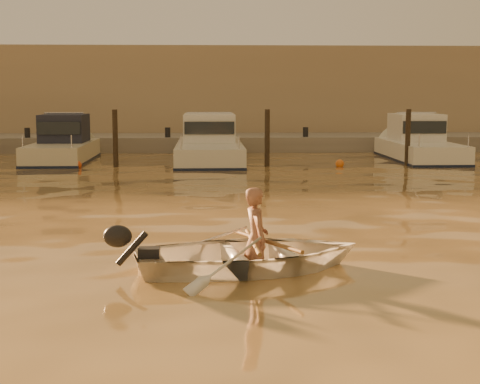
{
  "coord_description": "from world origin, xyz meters",
  "views": [
    {
      "loc": [
        -2.36,
        -11.91,
        2.61
      ],
      "look_at": [
        -1.72,
        1.67,
        0.75
      ],
      "focal_mm": 55.0,
      "sensor_mm": 36.0,
      "label": 1
    }
  ],
  "objects_px": {
    "dinghy": "(250,254)",
    "moored_boat_4": "(420,144)",
    "waterfront_building": "(250,96)",
    "moored_boat_1": "(62,145)",
    "moored_boat_2": "(209,144)",
    "person": "(256,239)"
  },
  "relations": [
    {
      "from": "moored_boat_4",
      "to": "moored_boat_1",
      "type": "bearing_deg",
      "value": 180.0
    },
    {
      "from": "moored_boat_4",
      "to": "waterfront_building",
      "type": "bearing_deg",
      "value": 118.17
    },
    {
      "from": "moored_boat_1",
      "to": "moored_boat_4",
      "type": "bearing_deg",
      "value": 0.0
    },
    {
      "from": "dinghy",
      "to": "moored_boat_4",
      "type": "relative_size",
      "value": 0.5
    },
    {
      "from": "moored_boat_1",
      "to": "moored_boat_2",
      "type": "distance_m",
      "value": 5.55
    },
    {
      "from": "dinghy",
      "to": "waterfront_building",
      "type": "bearing_deg",
      "value": -14.87
    },
    {
      "from": "moored_boat_1",
      "to": "moored_boat_2",
      "type": "relative_size",
      "value": 0.77
    },
    {
      "from": "moored_boat_2",
      "to": "moored_boat_4",
      "type": "xyz_separation_m",
      "value": [
        8.11,
        0.0,
        0.0
      ]
    },
    {
      "from": "dinghy",
      "to": "moored_boat_2",
      "type": "xyz_separation_m",
      "value": [
        -0.49,
        17.33,
        0.39
      ]
    },
    {
      "from": "dinghy",
      "to": "moored_boat_4",
      "type": "bearing_deg",
      "value": -35.1
    },
    {
      "from": "dinghy",
      "to": "waterfront_building",
      "type": "height_order",
      "value": "waterfront_building"
    },
    {
      "from": "person",
      "to": "moored_boat_4",
      "type": "distance_m",
      "value": 18.88
    },
    {
      "from": "person",
      "to": "moored_boat_1",
      "type": "distance_m",
      "value": 18.37
    },
    {
      "from": "dinghy",
      "to": "moored_boat_2",
      "type": "distance_m",
      "value": 17.35
    },
    {
      "from": "moored_boat_1",
      "to": "moored_boat_4",
      "type": "distance_m",
      "value": 13.66
    },
    {
      "from": "dinghy",
      "to": "person",
      "type": "bearing_deg",
      "value": -90.0
    },
    {
      "from": "moored_boat_2",
      "to": "person",
      "type": "bearing_deg",
      "value": -88.04
    },
    {
      "from": "moored_boat_2",
      "to": "waterfront_building",
      "type": "distance_m",
      "value": 11.36
    },
    {
      "from": "dinghy",
      "to": "waterfront_building",
      "type": "distance_m",
      "value": 28.47
    },
    {
      "from": "dinghy",
      "to": "person",
      "type": "xyz_separation_m",
      "value": [
        0.1,
        0.02,
        0.23
      ]
    },
    {
      "from": "moored_boat_4",
      "to": "waterfront_building",
      "type": "distance_m",
      "value": 12.6
    },
    {
      "from": "moored_boat_4",
      "to": "moored_boat_2",
      "type": "bearing_deg",
      "value": 180.0
    }
  ]
}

